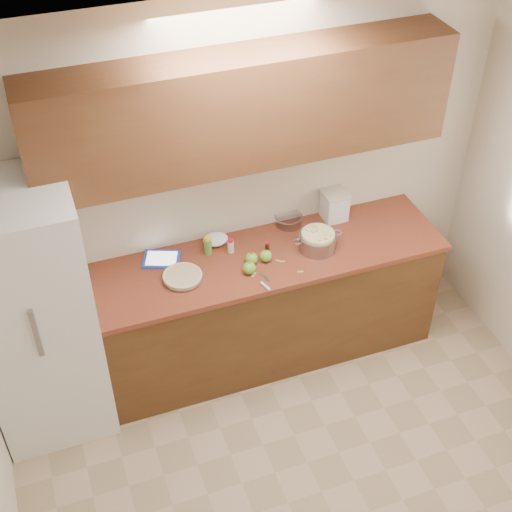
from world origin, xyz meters
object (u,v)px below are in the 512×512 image
object	(u,v)px
pie	(183,277)
colander	(318,241)
flour_canister	(334,205)
tablet	(162,259)

from	to	relation	value
pie	colander	size ratio (longest dim) A/B	0.76
flour_canister	tablet	size ratio (longest dim) A/B	0.73
colander	flour_canister	world-z (taller)	flour_canister
colander	tablet	size ratio (longest dim) A/B	1.19
colander	tablet	world-z (taller)	colander
pie	tablet	bearing A→B (deg)	109.22
tablet	flour_canister	bearing A→B (deg)	23.31
flour_canister	pie	bearing A→B (deg)	-166.96
flour_canister	tablet	world-z (taller)	flour_canister
colander	tablet	xyz separation A→B (m)	(-1.03, 0.23, -0.05)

